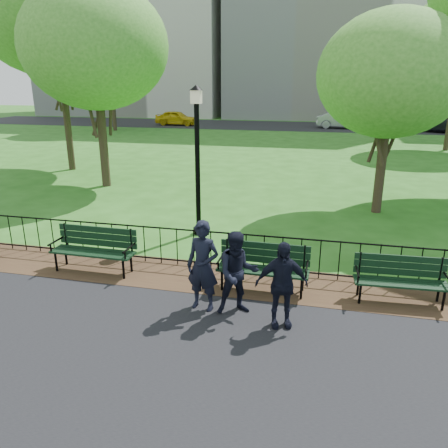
% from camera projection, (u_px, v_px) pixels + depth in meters
% --- Properties ---
extents(ground, '(120.00, 120.00, 0.00)m').
position_uv_depth(ground, '(236.00, 318.00, 7.87)').
color(ground, '#275D18').
extents(dirt_strip, '(60.00, 1.60, 0.01)m').
position_uv_depth(dirt_strip, '(251.00, 281.00, 9.26)').
color(dirt_strip, '#372116').
rests_on(dirt_strip, ground).
extents(far_street, '(70.00, 9.00, 0.01)m').
position_uv_depth(far_street, '(312.00, 126.00, 40.24)').
color(far_street, black).
rests_on(far_street, ground).
extents(iron_fence, '(24.06, 0.06, 1.00)m').
position_uv_depth(iron_fence, '(255.00, 252.00, 9.57)').
color(iron_fence, black).
rests_on(iron_fence, ground).
extents(apartment_west, '(22.00, 15.00, 26.00)m').
position_uv_depth(apartment_west, '(139.00, 3.00, 52.92)').
color(apartment_west, beige).
rests_on(apartment_west, ground).
extents(park_bench_main, '(1.84, 0.59, 1.04)m').
position_uv_depth(park_bench_main, '(252.00, 261.00, 8.76)').
color(park_bench_main, black).
rests_on(park_bench_main, ground).
extents(park_bench_left_a, '(1.89, 0.61, 1.07)m').
position_uv_depth(park_bench_left_a, '(95.00, 245.00, 9.67)').
color(park_bench_left_a, black).
rests_on(park_bench_left_a, ground).
extents(park_bench_right_a, '(1.74, 0.61, 0.97)m').
position_uv_depth(park_bench_right_a, '(400.00, 275.00, 8.31)').
color(park_bench_right_a, black).
rests_on(park_bench_right_a, ground).
extents(lamppost, '(0.36, 0.36, 3.97)m').
position_uv_depth(lamppost, '(197.00, 156.00, 11.51)').
color(lamppost, black).
rests_on(lamppost, ground).
extents(tree_near_w, '(5.44, 5.44, 7.58)m').
position_uv_depth(tree_near_w, '(95.00, 46.00, 16.06)').
color(tree_near_w, '#2D2116').
rests_on(tree_near_w, ground).
extents(tree_near_e, '(4.37, 4.37, 6.09)m').
position_uv_depth(tree_near_e, '(391.00, 75.00, 12.87)').
color(tree_near_e, '#2D2116').
rests_on(tree_near_e, ground).
extents(tree_mid_w, '(7.53, 7.53, 10.49)m').
position_uv_depth(tree_mid_w, '(54.00, 1.00, 18.67)').
color(tree_mid_w, '#2D2116').
rests_on(tree_mid_w, ground).
extents(tree_far_w, '(6.56, 6.56, 9.15)m').
position_uv_depth(tree_far_w, '(109.00, 50.00, 35.13)').
color(tree_far_w, '#2D2116').
rests_on(tree_far_w, ground).
extents(person_left, '(0.67, 0.49, 1.70)m').
position_uv_depth(person_left, '(203.00, 266.00, 7.93)').
color(person_left, black).
rests_on(person_left, asphalt_path).
extents(person_mid, '(0.85, 0.64, 1.56)m').
position_uv_depth(person_mid, '(238.00, 273.00, 7.81)').
color(person_mid, black).
rests_on(person_mid, asphalt_path).
extents(person_right, '(0.97, 0.60, 1.54)m').
position_uv_depth(person_right, '(281.00, 285.00, 7.39)').
color(person_right, black).
rests_on(person_right, asphalt_path).
extents(taxi, '(4.01, 1.70, 1.35)m').
position_uv_depth(taxi, '(177.00, 118.00, 41.11)').
color(taxi, gold).
rests_on(taxi, far_street).
extents(sedan_silver, '(4.57, 1.89, 1.47)m').
position_uv_depth(sedan_silver, '(343.00, 120.00, 38.34)').
color(sedan_silver, '#9D9FA4').
rests_on(sedan_silver, far_street).
extents(sedan_dark, '(6.22, 4.40, 1.67)m').
position_uv_depth(sedan_dark, '(434.00, 121.00, 36.02)').
color(sedan_dark, black).
rests_on(sedan_dark, far_street).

